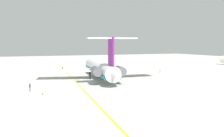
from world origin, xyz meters
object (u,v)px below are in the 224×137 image
at_px(ground_crew_near_nose, 160,70).
at_px(safety_cone_nose, 51,71).
at_px(ground_crew_portside, 30,86).
at_px(safety_cone_tail, 43,94).
at_px(ground_crew_near_tail, 117,67).
at_px(main_jetliner, 100,68).
at_px(safety_cone_wingtip, 128,70).
at_px(ground_crew_starboard, 63,69).

distance_m(ground_crew_near_nose, safety_cone_nose, 39.62).
height_order(ground_crew_portside, safety_cone_nose, ground_crew_portside).
bearing_deg(safety_cone_tail, ground_crew_near_tail, 139.25).
xyz_separation_m(ground_crew_portside, safety_cone_nose, (-37.55, 10.16, -0.89)).
bearing_deg(main_jetliner, safety_cone_nose, 32.83).
bearing_deg(main_jetliner, safety_cone_wingtip, -35.12).
bearing_deg(main_jetliner, safety_cone_tail, 143.04).
xyz_separation_m(safety_cone_nose, safety_cone_wingtip, (6.66, 28.19, 0.00)).
bearing_deg(ground_crew_near_nose, ground_crew_starboard, -5.41).
distance_m(main_jetliner, ground_crew_portside, 24.63).
height_order(ground_crew_near_tail, safety_cone_wingtip, ground_crew_near_tail).
xyz_separation_m(ground_crew_portside, ground_crew_starboard, (-36.53, 14.40, -0.08)).
height_order(ground_crew_portside, safety_cone_tail, ground_crew_portside).
xyz_separation_m(ground_crew_near_tail, safety_cone_nose, (-4.15, -24.87, -0.86)).
bearing_deg(safety_cone_wingtip, safety_cone_nose, -103.30).
bearing_deg(ground_crew_near_nose, safety_cone_tail, 54.75).
height_order(main_jetliner, ground_crew_near_tail, main_jetliner).
bearing_deg(ground_crew_portside, safety_cone_nose, 71.64).
height_order(safety_cone_nose, safety_cone_tail, same).
distance_m(main_jetliner, safety_cone_wingtip, 25.21).
bearing_deg(main_jetliner, ground_crew_near_tail, -25.55).
height_order(main_jetliner, ground_crew_portside, main_jetliner).
height_order(ground_crew_near_nose, safety_cone_tail, ground_crew_near_nose).
xyz_separation_m(main_jetliner, ground_crew_near_tail, (-20.37, 14.22, -2.09)).
xyz_separation_m(ground_crew_near_tail, ground_crew_portside, (33.39, -35.03, 0.03)).
bearing_deg(safety_cone_tail, safety_cone_nose, 169.16).
distance_m(ground_crew_near_nose, ground_crew_near_tail, 18.32).
bearing_deg(ground_crew_portside, ground_crew_near_nose, 18.47).
distance_m(safety_cone_nose, safety_cone_tail, 43.22).
bearing_deg(ground_crew_portside, safety_cone_wingtip, 35.63).
bearing_deg(ground_crew_near_tail, safety_cone_tail, -91.75).
bearing_deg(safety_cone_wingtip, ground_crew_portside, -51.16).
relative_size(main_jetliner, safety_cone_tail, 73.67).
bearing_deg(safety_cone_tail, ground_crew_near_nose, 118.03).
bearing_deg(ground_crew_near_nose, safety_cone_nose, -3.39).
relative_size(ground_crew_near_tail, safety_cone_wingtip, 3.26).
height_order(ground_crew_near_nose, safety_cone_wingtip, ground_crew_near_nose).
relative_size(ground_crew_near_nose, ground_crew_portside, 0.92).
bearing_deg(ground_crew_near_nose, ground_crew_portside, 48.41).
relative_size(ground_crew_starboard, safety_cone_nose, 3.11).
height_order(ground_crew_near_tail, safety_cone_tail, ground_crew_near_tail).
bearing_deg(ground_crew_starboard, safety_cone_wingtip, -124.16).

